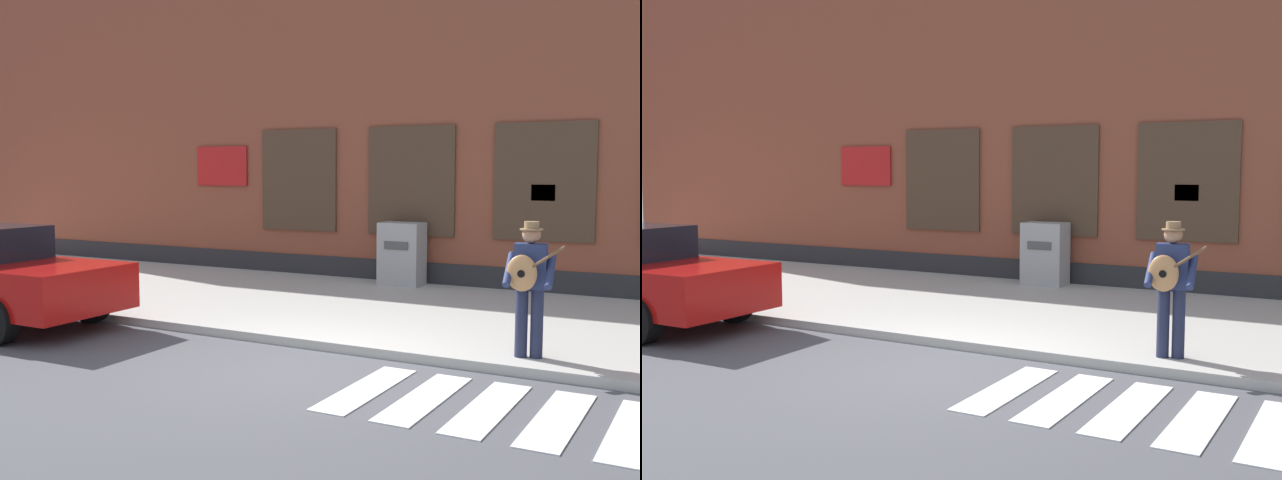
% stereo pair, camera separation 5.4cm
% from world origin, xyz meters
% --- Properties ---
extents(ground_plane, '(160.00, 160.00, 0.00)m').
position_xyz_m(ground_plane, '(0.00, 0.00, 0.00)').
color(ground_plane, '#4C4C51').
extents(sidewalk, '(28.00, 5.59, 0.13)m').
position_xyz_m(sidewalk, '(0.00, 3.72, 0.06)').
color(sidewalk, '#ADAAA3').
rests_on(sidewalk, ground).
extents(building_backdrop, '(28.00, 4.06, 8.26)m').
position_xyz_m(building_backdrop, '(-0.00, 8.52, 4.13)').
color(building_backdrop, brown).
rests_on(building_backdrop, ground).
extents(crosswalk, '(5.20, 1.90, 0.01)m').
position_xyz_m(crosswalk, '(3.39, -0.37, 0.01)').
color(crosswalk, silver).
rests_on(crosswalk, ground).
extents(busker, '(0.74, 0.57, 1.66)m').
position_xyz_m(busker, '(2.31, 1.40, 1.07)').
color(busker, '#1E233D').
rests_on(busker, sidewalk).
extents(utility_box, '(0.84, 0.59, 1.24)m').
position_xyz_m(utility_box, '(-1.32, 6.07, 0.75)').
color(utility_box, '#9E9E9E').
rests_on(utility_box, sidewalk).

